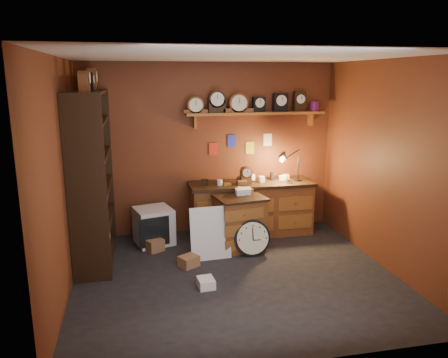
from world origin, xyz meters
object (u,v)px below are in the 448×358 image
shelving_unit (89,170)px  workbench (251,205)px  low_cabinet (240,220)px  big_round_clock (252,238)px

shelving_unit → workbench: (2.40, 0.49, -0.78)m
workbench → low_cabinet: workbench is taller
workbench → low_cabinet: size_ratio=2.25×
workbench → shelving_unit: bearing=-168.3°
low_cabinet → big_round_clock: low_cabinet is taller
workbench → big_round_clock: bearing=-104.2°
low_cabinet → big_round_clock: 0.36m
shelving_unit → workbench: bearing=11.7°
shelving_unit → big_round_clock: shelving_unit is taller
workbench → big_round_clock: size_ratio=3.78×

